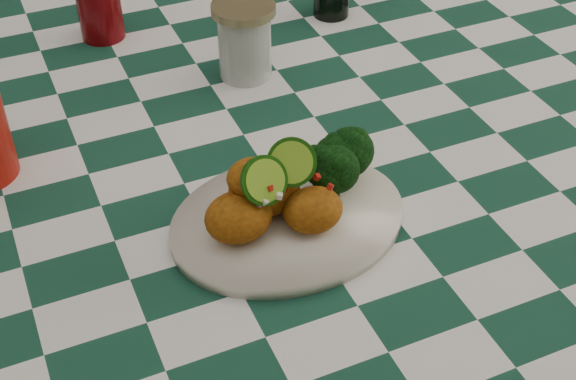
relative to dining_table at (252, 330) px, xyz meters
name	(u,v)px	position (x,y,z in m)	size (l,w,h in m)	color
dining_table	(252,330)	(0.00, 0.00, 0.00)	(1.66, 1.06, 0.79)	#133E2F
plate	(288,221)	(-0.02, -0.19, 0.40)	(0.27, 0.21, 0.02)	silver
fried_chicken_pile	(279,187)	(-0.03, -0.19, 0.46)	(0.14, 0.10, 0.09)	#A35D0F
broccoli_side	(344,170)	(0.06, -0.17, 0.44)	(0.09, 0.09, 0.07)	black
mason_jar	(245,41)	(0.06, 0.14, 0.45)	(0.09, 0.09, 0.11)	#B2BCBA
wooden_chair_right	(298,41)	(0.40, 0.71, 0.08)	(0.43, 0.45, 0.94)	#472814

